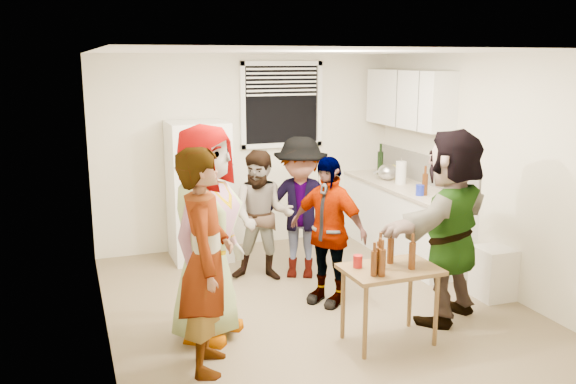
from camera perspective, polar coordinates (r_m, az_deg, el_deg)
name	(u,v)px	position (r m, az deg, el deg)	size (l,w,h in m)	color
room	(313,305)	(6.28, 2.35, -10.48)	(4.00, 4.50, 2.50)	silver
window	(282,105)	(8.04, -0.59, 8.17)	(1.12, 0.10, 1.06)	white
refrigerator	(199,191)	(7.54, -8.35, 0.08)	(0.70, 0.70, 1.70)	white
counter_lower	(403,221)	(7.85, 10.71, -2.68)	(0.60, 2.20, 0.86)	white
countertop	(404,186)	(7.74, 10.84, 0.54)	(0.64, 2.22, 0.04)	beige
backsplash	(425,169)	(7.86, 12.68, 2.11)	(0.03, 2.20, 0.36)	#A19C94
upper_cabinets	(409,99)	(7.84, 11.23, 8.57)	(0.34, 1.60, 0.70)	white
kettle	(387,180)	(8.01, 9.27, 1.13)	(0.27, 0.22, 0.22)	silver
paper_towel	(401,184)	(7.78, 10.48, 0.76)	(0.13, 0.13, 0.28)	white
wine_bottle	(380,174)	(8.39, 8.59, 1.66)	(0.08, 0.08, 0.31)	black
beer_bottle_counter	(424,195)	(7.18, 12.64, -0.30)	(0.07, 0.07, 0.26)	#47230C
blue_cup	(420,195)	(7.16, 12.22, -0.32)	(0.10, 0.10, 0.13)	#1624A8
picture_frame	(397,170)	(8.33, 10.14, 2.00)	(0.02, 0.16, 0.14)	#D7C94A
trash_bin	(494,275)	(6.71, 18.71, -7.33)	(0.37, 0.37, 0.54)	silver
serving_table	(388,341)	(5.59, 9.30, -13.62)	(0.81, 0.54, 0.69)	brown
beer_bottle_table	(374,276)	(5.12, 8.01, -7.76)	(0.06, 0.06, 0.21)	#47230C
red_cup	(358,267)	(5.30, 6.53, -7.01)	(0.08, 0.08, 0.11)	#A31614
guest_grey	(209,334)	(5.69, -7.41, -13.08)	(0.93, 1.90, 0.61)	gray
guest_stripe	(209,367)	(5.16, -7.41, -15.91)	(0.65, 1.79, 0.43)	#141933
guest_back_left	(263,279)	(6.97, -2.37, -8.10)	(0.71, 1.46, 0.55)	#4E3820
guest_back_right	(300,276)	(7.06, 1.14, -7.83)	(1.03, 1.60, 0.59)	#444549
guest_black	(326,302)	(6.35, 3.62, -10.22)	(0.89, 1.51, 0.37)	black
guest_orange	(445,317)	(6.18, 14.50, -11.28)	(1.69, 1.83, 0.54)	#BD7138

